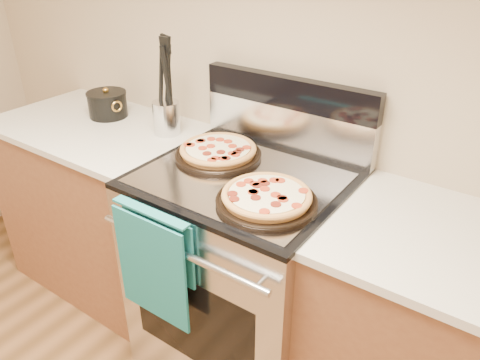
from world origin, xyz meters
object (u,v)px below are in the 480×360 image
Objects in this scene: utensil_crock at (166,118)px; saucepan at (108,105)px; pepperoni_pizza_back at (218,151)px; range_body at (244,274)px; pepperoni_pizza_front at (267,198)px.

saucepan is at bearing -179.03° from utensil_crock.
pepperoni_pizza_back is at bearing -13.78° from utensil_crock.
range_body is 0.77m from utensil_crock.
pepperoni_pizza_back is 0.40m from pepperoni_pizza_front.
pepperoni_pizza_back and pepperoni_pizza_front have the same top height.
range_body is 0.53m from pepperoni_pizza_back.
pepperoni_pizza_front is 0.76m from utensil_crock.
pepperoni_pizza_front is 2.25× the size of utensil_crock.
range_body is at bearing 144.16° from pepperoni_pizza_front.
saucepan is (-0.39, -0.01, -0.02)m from utensil_crock.
saucepan is (-1.09, 0.27, 0.02)m from pepperoni_pizza_front.
pepperoni_pizza_back is 0.37m from utensil_crock.
utensil_crock is at bearing 164.00° from range_body.
utensil_crock reaches higher than pepperoni_pizza_front.
range_body is 2.68× the size of pepperoni_pizza_front.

